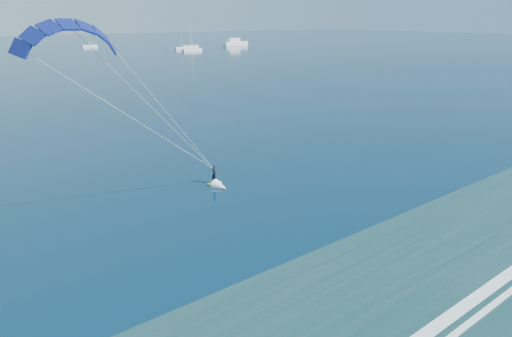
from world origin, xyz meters
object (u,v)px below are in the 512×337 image
(sailboat_5, at_px, (182,48))
(sailboat_6, at_px, (192,50))
(kitesurfer_rig, at_px, (159,114))
(sailboat_7, at_px, (190,46))
(motor_yacht, at_px, (235,43))
(sailboat_4, at_px, (89,46))

(sailboat_5, height_order, sailboat_6, sailboat_6)
(kitesurfer_rig, height_order, sailboat_7, kitesurfer_rig)
(motor_yacht, relative_size, sailboat_6, 1.16)
(kitesurfer_rig, xyz_separation_m, sailboat_6, (96.92, 159.87, -7.44))
(sailboat_6, xyz_separation_m, sailboat_7, (12.59, 23.06, -0.00))
(sailboat_7, bearing_deg, kitesurfer_rig, -120.91)
(kitesurfer_rig, bearing_deg, sailboat_5, 60.22)
(motor_yacht, xyz_separation_m, sailboat_6, (-42.33, -24.64, -0.93))
(sailboat_5, height_order, sailboat_7, sailboat_7)
(motor_yacht, height_order, sailboat_6, sailboat_6)
(motor_yacht, height_order, sailboat_4, sailboat_4)
(sailboat_4, distance_m, sailboat_7, 53.79)
(sailboat_4, xyz_separation_m, sailboat_5, (30.06, -44.89, -0.00))
(kitesurfer_rig, relative_size, sailboat_4, 1.76)
(motor_yacht, bearing_deg, sailboat_5, -165.21)
(sailboat_4, height_order, sailboat_6, sailboat_6)
(motor_yacht, distance_m, sailboat_7, 29.80)
(sailboat_7, bearing_deg, motor_yacht, 3.05)
(sailboat_4, bearing_deg, sailboat_5, -56.19)
(sailboat_5, relative_size, sailboat_6, 0.81)
(sailboat_4, distance_m, sailboat_6, 65.10)
(motor_yacht, bearing_deg, sailboat_7, -176.95)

